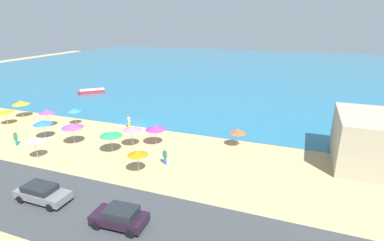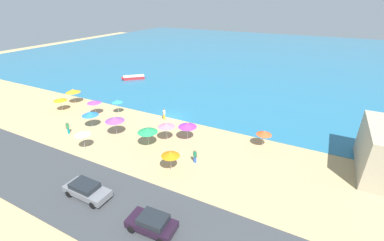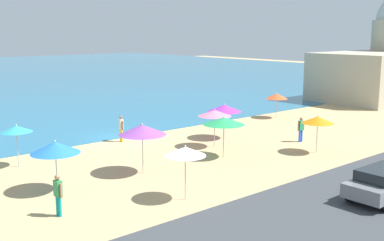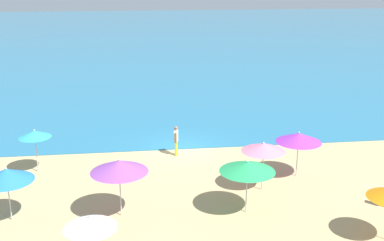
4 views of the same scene
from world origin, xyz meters
name	(u,v)px [view 1 (image 1 of 4)]	position (x,y,z in m)	size (l,w,h in m)	color
ground_plane	(135,126)	(0.00, 0.00, 0.00)	(160.00, 160.00, 0.00)	tan
sea	(230,68)	(0.00, 55.00, 0.03)	(150.00, 110.00, 0.05)	teal
coastal_road	(24,194)	(0.00, -18.00, 0.03)	(80.00, 8.00, 0.06)	#3A3D41
beach_umbrella_0	(238,131)	(14.62, -1.85, 1.88)	(1.86, 1.86, 2.17)	#B2B2B7
beach_umbrella_1	(111,134)	(2.06, -8.24, 2.18)	(2.46, 2.46, 2.47)	#B2B2B7
beach_umbrella_2	(5,111)	(-17.02, -5.61, 1.95)	(2.10, 2.10, 2.22)	#B2B2B7
beach_umbrella_3	(72,125)	(-3.46, -7.86, 2.33)	(2.50, 2.50, 2.67)	#B2B2B7
beach_umbrella_4	(35,140)	(-4.35, -12.40, 2.21)	(1.83, 1.83, 2.48)	#B2B2B7
beach_umbrella_5	(21,103)	(-17.83, -2.37, 2.25)	(2.42, 2.42, 2.58)	#B2B2B7
beach_umbrella_6	(132,129)	(3.37, -6.07, 2.21)	(2.14, 2.14, 2.48)	#B2B2B7
beach_umbrella_7	(43,122)	(-8.17, -7.66, 2.10)	(2.27, 2.27, 2.44)	#B2B2B7
beach_umbrella_8	(74,110)	(-7.97, -2.39, 2.13)	(1.72, 1.72, 2.38)	#B2B2B7
beach_umbrella_9	(47,111)	(-10.81, -4.36, 2.23)	(2.11, 2.11, 2.51)	#B2B2B7
beach_umbrella_10	(155,128)	(5.61, -4.66, 2.12)	(2.36, 2.36, 2.44)	#B2B2B7
beach_umbrella_11	(138,153)	(7.12, -11.23, 2.05)	(1.96, 1.96, 2.33)	#B2B2B7
bather_0	(16,138)	(-9.47, -10.57, 0.98)	(0.25, 0.57, 1.74)	teal
bather_1	(165,156)	(8.76, -8.81, 0.94)	(0.56, 0.28, 1.69)	blue
bather_2	(129,121)	(-0.38, -0.91, 0.99)	(0.28, 0.56, 1.77)	yellow
parked_car_0	(42,193)	(2.37, -18.19, 0.81)	(4.49, 1.98, 1.41)	slate
parked_car_1	(120,217)	(9.93, -18.62, 0.83)	(4.00, 2.13, 1.46)	black
skiff_nearshore	(92,91)	(-18.08, 13.89, 0.41)	(4.64, 4.47, 0.72)	red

